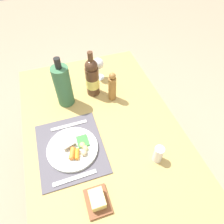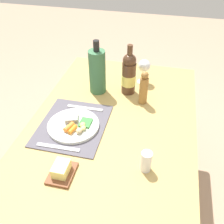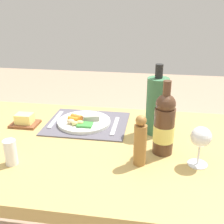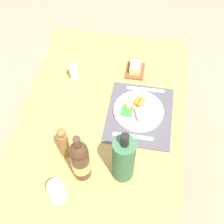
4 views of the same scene
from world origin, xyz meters
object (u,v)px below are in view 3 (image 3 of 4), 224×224
(salt_shaker, at_px, (11,152))
(wine_glass, at_px, (201,138))
(dinner_plate, at_px, (84,121))
(knife, at_px, (56,119))
(butter_dish, at_px, (25,121))
(cooler_bottle, at_px, (157,105))
(wine_bottle, at_px, (164,125))
(pepper_mill, at_px, (140,141))
(fork, at_px, (115,126))
(dining_table, at_px, (92,157))

(salt_shaker, bearing_deg, wine_glass, -171.46)
(dinner_plate, xyz_separation_m, wine_glass, (-0.50, 0.28, 0.09))
(knife, height_order, butter_dish, butter_dish)
(cooler_bottle, distance_m, wine_bottle, 0.18)
(pepper_mill, relative_size, wine_glass, 1.28)
(dinner_plate, xyz_separation_m, fork, (-0.15, 0.01, -0.01))
(dinner_plate, bearing_deg, wine_bottle, 151.31)
(knife, height_order, pepper_mill, pepper_mill)
(wine_bottle, bearing_deg, dinner_plate, -28.69)
(knife, distance_m, cooler_bottle, 0.51)
(pepper_mill, relative_size, butter_dish, 1.50)
(wine_bottle, xyz_separation_m, butter_dish, (0.66, -0.16, -0.10))
(knife, distance_m, wine_glass, 0.73)
(knife, xyz_separation_m, wine_bottle, (-0.53, 0.23, 0.11))
(dining_table, bearing_deg, pepper_mill, 149.20)
(fork, bearing_deg, butter_dish, 4.89)
(dining_table, bearing_deg, dinner_plate, -66.29)
(butter_dish, height_order, salt_shaker, salt_shaker)
(pepper_mill, relative_size, wine_bottle, 0.66)
(knife, relative_size, pepper_mill, 1.04)
(dining_table, bearing_deg, salt_shaker, 38.38)
(butter_dish, bearing_deg, dinner_plate, -170.15)
(dining_table, bearing_deg, cooler_bottle, -150.84)
(knife, height_order, wine_glass, wine_glass)
(butter_dish, bearing_deg, pepper_mill, 156.03)
(dining_table, relative_size, wine_glass, 8.60)
(cooler_bottle, xyz_separation_m, wine_glass, (-0.16, 0.25, -0.02))
(dinner_plate, xyz_separation_m, knife, (0.15, -0.02, -0.01))
(pepper_mill, height_order, butter_dish, pepper_mill)
(wine_bottle, relative_size, salt_shaker, 3.05)
(dining_table, distance_m, dinner_plate, 0.21)
(dining_table, distance_m, knife, 0.31)
(dining_table, height_order, dinner_plate, dinner_plate)
(dinner_plate, distance_m, pepper_mill, 0.43)
(salt_shaker, bearing_deg, pepper_mill, -170.78)
(fork, height_order, salt_shaker, salt_shaker)
(wine_bottle, bearing_deg, butter_dish, -13.37)
(wine_bottle, xyz_separation_m, salt_shaker, (0.55, 0.17, -0.07))
(wine_bottle, relative_size, wine_glass, 1.93)
(dining_table, height_order, pepper_mill, pepper_mill)
(knife, bearing_deg, cooler_bottle, 172.66)
(wine_glass, bearing_deg, dinner_plate, -28.81)
(dining_table, bearing_deg, fork, -114.22)
(pepper_mill, distance_m, salt_shaker, 0.48)
(knife, relative_size, salt_shaker, 2.10)
(dining_table, xyz_separation_m, wine_glass, (-0.43, 0.10, 0.18))
(pepper_mill, bearing_deg, knife, -36.37)
(pepper_mill, xyz_separation_m, wine_glass, (-0.21, -0.03, 0.02))
(knife, xyz_separation_m, pepper_mill, (-0.44, 0.33, 0.09))
(cooler_bottle, distance_m, wine_glass, 0.30)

